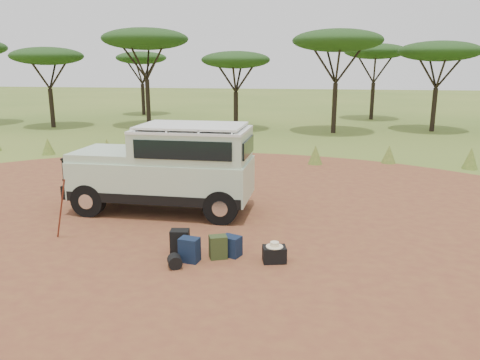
% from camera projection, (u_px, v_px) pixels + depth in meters
% --- Properties ---
extents(ground, '(140.00, 140.00, 0.00)m').
position_uv_depth(ground, '(190.00, 229.00, 11.63)').
color(ground, '#4E6D26').
rests_on(ground, ground).
extents(dirt_clearing, '(23.00, 23.00, 0.01)m').
position_uv_depth(dirt_clearing, '(190.00, 229.00, 11.63)').
color(dirt_clearing, brown).
rests_on(dirt_clearing, ground).
extents(grass_fringe, '(36.60, 1.60, 0.90)m').
position_uv_depth(grass_fringe, '(247.00, 151.00, 19.82)').
color(grass_fringe, '#4E6D26').
rests_on(grass_fringe, ground).
extents(acacia_treeline, '(46.70, 13.20, 6.26)m').
position_uv_depth(acacia_treeline, '(283.00, 50.00, 29.32)').
color(acacia_treeline, black).
rests_on(acacia_treeline, ground).
extents(safari_vehicle, '(5.08, 2.08, 2.43)m').
position_uv_depth(safari_vehicle, '(169.00, 170.00, 12.82)').
color(safari_vehicle, '#B7D1B2').
rests_on(safari_vehicle, ground).
extents(walking_staff, '(0.49, 0.28, 1.49)m').
position_uv_depth(walking_staff, '(61.00, 209.00, 10.76)').
color(walking_staff, maroon).
rests_on(walking_staff, ground).
extents(backpack_black, '(0.43, 0.34, 0.54)m').
position_uv_depth(backpack_black, '(180.00, 242.00, 10.05)').
color(backpack_black, black).
rests_on(backpack_black, ground).
extents(backpack_navy, '(0.44, 0.35, 0.52)m').
position_uv_depth(backpack_navy, '(189.00, 250.00, 9.64)').
color(backpack_navy, '#13213C').
rests_on(backpack_navy, ground).
extents(backpack_olive, '(0.43, 0.38, 0.50)m').
position_uv_depth(backpack_olive, '(218.00, 247.00, 9.81)').
color(backpack_olive, '#32401D').
rests_on(backpack_olive, ground).
extents(duffel_navy, '(0.48, 0.42, 0.44)m').
position_uv_depth(duffel_navy, '(231.00, 246.00, 9.94)').
color(duffel_navy, '#13213C').
rests_on(duffel_navy, ground).
extents(hard_case, '(0.54, 0.44, 0.34)m').
position_uv_depth(hard_case, '(274.00, 254.00, 9.64)').
color(hard_case, black).
rests_on(hard_case, ground).
extents(stuff_sack, '(0.37, 0.37, 0.28)m').
position_uv_depth(stuff_sack, '(175.00, 261.00, 9.37)').
color(stuff_sack, black).
rests_on(stuff_sack, ground).
extents(safari_hat, '(0.36, 0.36, 0.10)m').
position_uv_depth(safari_hat, '(275.00, 245.00, 9.59)').
color(safari_hat, beige).
rests_on(safari_hat, hard_case).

